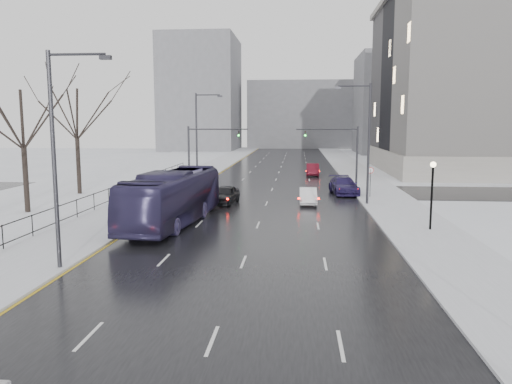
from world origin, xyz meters
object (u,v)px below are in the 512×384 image
(streetlight_l_far, at_px, (199,134))
(sedan_right_near, at_px, (308,196))
(sedan_right_far, at_px, (344,186))
(sedan_right_distant, at_px, (313,169))
(mast_signal_left, at_px, (199,150))
(no_uturn_sign, at_px, (371,173))
(tree_park_d, at_px, (28,213))
(mast_signal_right, at_px, (346,151))
(bus, at_px, (173,197))
(sedan_center_near, at_px, (225,195))
(streetlight_r_mid, at_px, (366,138))
(lamppost_r_mid, at_px, (432,186))
(streetlight_l_near, at_px, (58,150))
(tree_park_e, at_px, (80,195))

(streetlight_l_far, bearing_deg, sedan_right_near, -45.60)
(sedan_right_near, bearing_deg, streetlight_l_far, 133.82)
(sedan_right_far, xyz_separation_m, sedan_right_distant, (-2.49, 17.02, -0.05))
(mast_signal_left, height_order, no_uturn_sign, mast_signal_left)
(tree_park_d, height_order, sedan_right_near, tree_park_d)
(mast_signal_right, height_order, sedan_right_distant, mast_signal_right)
(mast_signal_right, relative_size, sedan_right_far, 1.16)
(bus, bearing_deg, no_uturn_sign, 46.72)
(bus, bearing_deg, sedan_center_near, 81.05)
(streetlight_r_mid, height_order, lamppost_r_mid, streetlight_r_mid)
(streetlight_l_near, height_order, streetlight_l_far, same)
(tree_park_d, distance_m, sedan_right_far, 27.74)
(sedan_right_near, bearing_deg, bus, -135.65)
(streetlight_l_near, xyz_separation_m, sedan_right_distant, (12.71, 43.35, -4.81))
(bus, bearing_deg, tree_park_d, 170.88)
(tree_park_d, bearing_deg, sedan_center_near, 21.41)
(streetlight_l_near, distance_m, sedan_right_far, 30.77)
(streetlight_r_mid, distance_m, sedan_right_far, 8.00)
(tree_park_d, relative_size, streetlight_l_near, 1.25)
(sedan_right_distant, bearing_deg, no_uturn_sign, -75.34)
(sedan_center_near, distance_m, sedan_right_distant, 25.07)
(tree_park_e, height_order, sedan_right_distant, tree_park_e)
(streetlight_l_near, xyz_separation_m, mast_signal_right, (15.49, 28.00, -1.51))
(mast_signal_right, height_order, no_uturn_sign, mast_signal_right)
(mast_signal_left, bearing_deg, bus, -84.69)
(no_uturn_sign, xyz_separation_m, sedan_center_near, (-12.70, -4.39, -1.49))
(mast_signal_right, bearing_deg, sedan_right_near, -115.80)
(streetlight_l_far, height_order, no_uturn_sign, streetlight_l_far)
(streetlight_r_mid, bearing_deg, streetlight_l_near, -129.24)
(sedan_center_near, bearing_deg, tree_park_d, -151.56)
(streetlight_l_far, relative_size, sedan_right_near, 2.43)
(no_uturn_sign, relative_size, sedan_center_near, 0.60)
(sedan_right_near, bearing_deg, mast_signal_left, 143.26)
(sedan_right_far, height_order, sedan_right_distant, sedan_right_far)
(tree_park_e, relative_size, sedan_right_distant, 2.89)
(streetlight_r_mid, xyz_separation_m, mast_signal_right, (-0.84, 8.00, -1.51))
(tree_park_d, xyz_separation_m, sedan_center_near, (14.30, 5.61, 0.81))
(streetlight_l_far, relative_size, sedan_right_far, 1.78)
(tree_park_e, bearing_deg, bus, -46.48)
(mast_signal_right, distance_m, sedan_right_distant, 15.95)
(sedan_right_far, bearing_deg, sedan_right_distant, 92.10)
(streetlight_l_far, relative_size, mast_signal_left, 1.54)
(tree_park_e, bearing_deg, streetlight_r_mid, -8.63)
(lamppost_r_mid, relative_size, bus, 0.33)
(streetlight_l_far, distance_m, sedan_right_far, 16.91)
(sedan_right_near, bearing_deg, lamppost_r_mid, -53.94)
(streetlight_r_mid, distance_m, lamppost_r_mid, 10.73)
(tree_park_e, relative_size, streetlight_r_mid, 1.35)
(streetlight_l_far, xyz_separation_m, mast_signal_left, (0.84, -4.00, -1.51))
(streetlight_l_far, relative_size, no_uturn_sign, 3.70)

